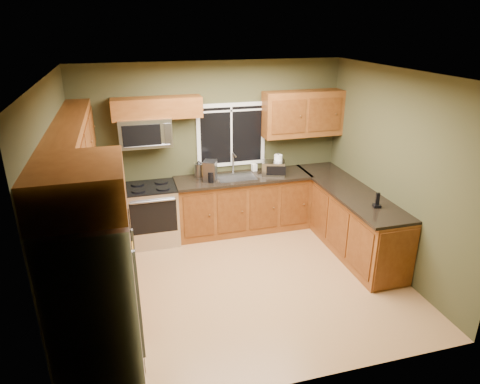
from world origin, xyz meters
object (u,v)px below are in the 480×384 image
toaster_oven (273,168)px  soap_bottle_c (211,170)px  microwave (145,132)px  coffee_maker (210,172)px  refrigerator (96,304)px  cordless_phone (377,203)px  range (152,214)px  soap_bottle_a (207,169)px  soap_bottle_b (254,166)px  paper_towel_roll (278,164)px  kettle (199,169)px

toaster_oven → soap_bottle_c: toaster_oven is taller
toaster_oven → soap_bottle_c: size_ratio=2.59×
microwave → coffee_maker: (0.92, -0.17, -0.64)m
refrigerator → cordless_phone: bearing=17.9°
refrigerator → microwave: microwave is taller
range → toaster_oven: size_ratio=2.21×
soap_bottle_a → range: bearing=-172.6°
soap_bottle_a → cordless_phone: (1.95, -1.74, -0.07)m
microwave → soap_bottle_b: microwave is taller
paper_towel_roll → soap_bottle_c: 1.08m
soap_bottle_b → soap_bottle_a: bearing=-172.1°
coffee_maker → paper_towel_roll: bearing=2.9°
soap_bottle_a → soap_bottle_c: 0.16m
refrigerator → soap_bottle_b: (2.40, 3.00, 0.13)m
range → soap_bottle_b: bearing=7.6°
toaster_oven → soap_bottle_b: bearing=131.0°
paper_towel_roll → cordless_phone: 1.83m
soap_bottle_b → soap_bottle_c: bearing=180.0°
paper_towel_roll → soap_bottle_c: size_ratio=2.07×
paper_towel_roll → soap_bottle_b: bearing=148.3°
cordless_phone → soap_bottle_a: bearing=138.2°
refrigerator → toaster_oven: refrigerator is taller
range → microwave: bearing=90.0°
refrigerator → toaster_oven: 3.80m
soap_bottle_a → cordless_phone: bearing=-41.8°
toaster_oven → paper_towel_roll: 0.13m
range → coffee_maker: size_ratio=2.98×
coffee_maker → soap_bottle_a: 0.15m
refrigerator → soap_bottle_b: size_ratio=10.36×
range → toaster_oven: 2.04m
paper_towel_roll → soap_bottle_b: size_ratio=1.95×
paper_towel_roll → cordless_phone: paper_towel_roll is taller
microwave → toaster_oven: (1.95, -0.18, -0.68)m
cordless_phone → range: bearing=150.3°
paper_towel_roll → soap_bottle_a: bearing=175.3°
soap_bottle_b → paper_towel_roll: bearing=-31.7°
microwave → soap_bottle_a: bearing=-1.2°
range → cordless_phone: bearing=-29.7°
kettle → cordless_phone: size_ratio=1.32×
refrigerator → paper_towel_roll: size_ratio=5.31×
soap_bottle_a → cordless_phone: soap_bottle_a is taller
cordless_phone → soap_bottle_c: bearing=135.0°
toaster_oven → coffee_maker: (-1.03, 0.00, 0.04)m
paper_towel_roll → cordless_phone: size_ratio=1.64×
coffee_maker → paper_towel_roll: (1.13, 0.06, 0.01)m
range → soap_bottle_a: (0.90, 0.12, 0.60)m
kettle → soap_bottle_c: (0.21, 0.05, -0.04)m
refrigerator → range: 2.89m
soap_bottle_b → cordless_phone: (1.13, -1.85, -0.02)m
refrigerator → coffee_maker: 3.18m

